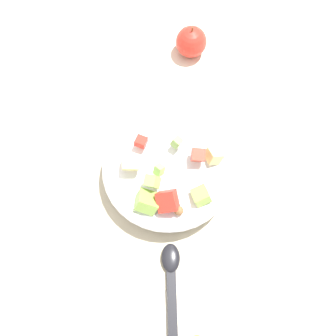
{
  "coord_description": "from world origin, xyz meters",
  "views": [
    {
      "loc": [
        -0.26,
        0.1,
        0.79
      ],
      "look_at": [
        0.0,
        -0.01,
        0.04
      ],
      "focal_mm": 42.03,
      "sensor_mm": 36.0,
      "label": 1
    }
  ],
  "objects": [
    {
      "name": "serving_spoon",
      "position": [
        -0.21,
        0.07,
        0.01
      ],
      "size": [
        0.23,
        0.11,
        0.01
      ],
      "color": "black",
      "rests_on": "placemat"
    },
    {
      "name": "salad_bowl",
      "position": [
        0.0,
        -0.01,
        0.04
      ],
      "size": [
        0.27,
        0.27,
        0.09
      ],
      "color": "white",
      "rests_on": "placemat"
    },
    {
      "name": "whole_apple",
      "position": [
        0.27,
        -0.19,
        0.04
      ],
      "size": [
        0.07,
        0.07,
        0.09
      ],
      "color": "red",
      "rests_on": "ground_plane"
    },
    {
      "name": "placemat",
      "position": [
        0.0,
        0.0,
        0.0
      ],
      "size": [
        0.43,
        0.3,
        0.01
      ],
      "primitive_type": "cube",
      "color": "#BCB299",
      "rests_on": "ground_plane"
    },
    {
      "name": "ground_plane",
      "position": [
        0.0,
        0.0,
        0.0
      ],
      "size": [
        2.4,
        2.4,
        0.0
      ],
      "primitive_type": "plane",
      "color": "silver"
    }
  ]
}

